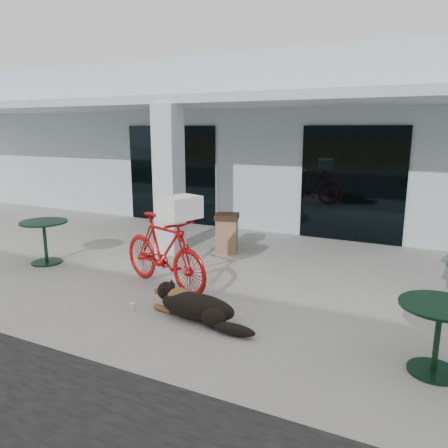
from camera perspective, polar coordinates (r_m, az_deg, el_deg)
The scene contains 13 objects.
ground at distance 7.04m, azimuth -7.00°, elevation -9.66°, with size 80.00×80.00×0.00m, color #A7A59D.
building at distance 14.39m, azimuth 12.01°, elevation 10.60°, with size 22.00×7.00×4.50m, color silver.
storefront_glass_left at distance 12.51m, azimuth -6.88°, elevation 6.42°, with size 2.80×0.06×2.70m, color black.
storefront_glass_right at distance 10.64m, azimuth 16.37°, elevation 4.97°, with size 2.40×0.06×2.70m, color black.
column at distance 9.33m, azimuth -7.19°, elevation 5.70°, with size 0.50×0.50×3.12m, color silver.
overhang at distance 9.74m, azimuth 4.65°, elevation 15.76°, with size 22.00×2.80×0.18m, color silver.
bicycle at distance 7.35m, azimuth -7.87°, elevation -3.57°, with size 0.59×2.08×1.25m, color #A50D0E.
laundry_basket at distance 6.83m, azimuth -5.75°, elevation 2.14°, with size 0.59×0.44×0.35m, color white.
dog at distance 6.19m, azimuth -3.52°, elevation -10.54°, with size 1.32×0.44×0.44m, color black, non-canonical shape.
cup_near_dog at distance 6.71m, azimuth -11.91°, elevation -10.47°, with size 0.09×0.09×0.11m, color white.
cafe_table_near at distance 9.33m, azimuth -22.32°, elevation -2.23°, with size 0.91×0.91×0.85m, color #11321C, non-canonical shape.
cafe_table_far at distance 5.40m, azimuth 26.05°, elevation -13.33°, with size 0.86×0.86×0.80m, color #11321C, non-canonical shape.
trash_receptacle at distance 9.41m, azimuth 0.38°, elevation -1.20°, with size 0.49×0.49×0.84m, color #856145, non-canonical shape.
Camera 1 is at (3.64, -5.42, 2.63)m, focal length 35.00 mm.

